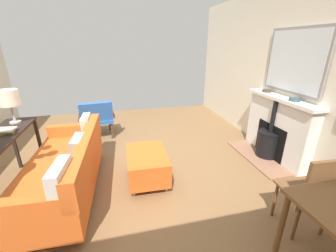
{
  "coord_description": "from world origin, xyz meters",
  "views": [
    {
      "loc": [
        0.04,
        2.88,
        1.81
      ],
      "look_at": [
        -0.55,
        0.43,
        0.83
      ],
      "focal_mm": 22.85,
      "sensor_mm": 36.0,
      "label": 1
    }
  ],
  "objects_px": {
    "sofa": "(66,169)",
    "table_lamp_near_end": "(9,99)",
    "dining_chair_near_fireplace": "(312,190)",
    "mantel_bowl_near": "(267,91)",
    "book_stack": "(2,131)",
    "fireplace": "(275,132)",
    "armchair_accent": "(97,117)",
    "ottoman": "(147,164)",
    "mantel_bowl_far": "(295,99)"
  },
  "relations": [
    {
      "from": "mantel_bowl_far",
      "to": "table_lamp_near_end",
      "type": "height_order",
      "value": "table_lamp_near_end"
    },
    {
      "from": "sofa",
      "to": "ottoman",
      "type": "relative_size",
      "value": 2.44
    },
    {
      "from": "fireplace",
      "to": "table_lamp_near_end",
      "type": "xyz_separation_m",
      "value": [
        3.84,
        -0.42,
        0.68
      ]
    },
    {
      "from": "armchair_accent",
      "to": "table_lamp_near_end",
      "type": "bearing_deg",
      "value": 48.63
    },
    {
      "from": "book_stack",
      "to": "ottoman",
      "type": "bearing_deg",
      "value": 172.55
    },
    {
      "from": "mantel_bowl_near",
      "to": "mantel_bowl_far",
      "type": "xyz_separation_m",
      "value": [
        0.0,
        0.61,
        -0.0
      ]
    },
    {
      "from": "table_lamp_near_end",
      "to": "dining_chair_near_fireplace",
      "type": "xyz_separation_m",
      "value": [
        -3.1,
        1.85,
        -0.61
      ]
    },
    {
      "from": "ottoman",
      "to": "dining_chair_near_fireplace",
      "type": "height_order",
      "value": "dining_chair_near_fireplace"
    },
    {
      "from": "fireplace",
      "to": "dining_chair_near_fireplace",
      "type": "distance_m",
      "value": 1.61
    },
    {
      "from": "ottoman",
      "to": "table_lamp_near_end",
      "type": "height_order",
      "value": "table_lamp_near_end"
    },
    {
      "from": "mantel_bowl_near",
      "to": "sofa",
      "type": "xyz_separation_m",
      "value": [
        3.18,
        0.58,
        -0.71
      ]
    },
    {
      "from": "ottoman",
      "to": "mantel_bowl_far",
      "type": "bearing_deg",
      "value": 178.33
    },
    {
      "from": "armchair_accent",
      "to": "mantel_bowl_far",
      "type": "bearing_deg",
      "value": 149.03
    },
    {
      "from": "fireplace",
      "to": "ottoman",
      "type": "distance_m",
      "value": 2.16
    },
    {
      "from": "fireplace",
      "to": "armchair_accent",
      "type": "bearing_deg",
      "value": -27.5
    },
    {
      "from": "mantel_bowl_far",
      "to": "dining_chair_near_fireplace",
      "type": "height_order",
      "value": "mantel_bowl_far"
    },
    {
      "from": "book_stack",
      "to": "dining_chair_near_fireplace",
      "type": "height_order",
      "value": "dining_chair_near_fireplace"
    },
    {
      "from": "mantel_bowl_far",
      "to": "table_lamp_near_end",
      "type": "distance_m",
      "value": 3.91
    },
    {
      "from": "mantel_bowl_near",
      "to": "dining_chair_near_fireplace",
      "type": "relative_size",
      "value": 0.16
    },
    {
      "from": "table_lamp_near_end",
      "to": "book_stack",
      "type": "distance_m",
      "value": 0.49
    },
    {
      "from": "fireplace",
      "to": "mantel_bowl_far",
      "type": "xyz_separation_m",
      "value": [
        -0.02,
        0.24,
        0.61
      ]
    },
    {
      "from": "mantel_bowl_near",
      "to": "ottoman",
      "type": "height_order",
      "value": "mantel_bowl_near"
    },
    {
      "from": "fireplace",
      "to": "sofa",
      "type": "distance_m",
      "value": 3.17
    },
    {
      "from": "armchair_accent",
      "to": "table_lamp_near_end",
      "type": "distance_m",
      "value": 1.6
    },
    {
      "from": "dining_chair_near_fireplace",
      "to": "mantel_bowl_near",
      "type": "bearing_deg",
      "value": -112.73
    },
    {
      "from": "ottoman",
      "to": "mantel_bowl_near",
      "type": "bearing_deg",
      "value": -165.64
    },
    {
      "from": "sofa",
      "to": "mantel_bowl_near",
      "type": "bearing_deg",
      "value": -169.65
    },
    {
      "from": "armchair_accent",
      "to": "mantel_bowl_near",
      "type": "bearing_deg",
      "value": 158.77
    },
    {
      "from": "ottoman",
      "to": "armchair_accent",
      "type": "relative_size",
      "value": 0.99
    },
    {
      "from": "fireplace",
      "to": "book_stack",
      "type": "distance_m",
      "value": 3.86
    },
    {
      "from": "sofa",
      "to": "armchair_accent",
      "type": "height_order",
      "value": "sofa"
    },
    {
      "from": "dining_chair_near_fireplace",
      "to": "fireplace",
      "type": "bearing_deg",
      "value": -117.41
    },
    {
      "from": "mantel_bowl_far",
      "to": "book_stack",
      "type": "height_order",
      "value": "mantel_bowl_far"
    },
    {
      "from": "mantel_bowl_far",
      "to": "ottoman",
      "type": "relative_size",
      "value": 0.19
    },
    {
      "from": "sofa",
      "to": "book_stack",
      "type": "xyz_separation_m",
      "value": [
        0.68,
        -0.25,
        0.48
      ]
    },
    {
      "from": "mantel_bowl_near",
      "to": "book_stack",
      "type": "height_order",
      "value": "mantel_bowl_near"
    },
    {
      "from": "fireplace",
      "to": "ottoman",
      "type": "relative_size",
      "value": 1.77
    },
    {
      "from": "book_stack",
      "to": "mantel_bowl_far",
      "type": "bearing_deg",
      "value": 175.77
    },
    {
      "from": "ottoman",
      "to": "dining_chair_near_fireplace",
      "type": "xyz_separation_m",
      "value": [
        -1.4,
        1.25,
        0.26
      ]
    },
    {
      "from": "table_lamp_near_end",
      "to": "mantel_bowl_near",
      "type": "bearing_deg",
      "value": 179.31
    },
    {
      "from": "fireplace",
      "to": "armchair_accent",
      "type": "relative_size",
      "value": 1.76
    },
    {
      "from": "armchair_accent",
      "to": "book_stack",
      "type": "relative_size",
      "value": 2.73
    },
    {
      "from": "fireplace",
      "to": "table_lamp_near_end",
      "type": "relative_size",
      "value": 3.05
    },
    {
      "from": "fireplace",
      "to": "mantel_bowl_near",
      "type": "height_order",
      "value": "mantel_bowl_near"
    },
    {
      "from": "table_lamp_near_end",
      "to": "fireplace",
      "type": "bearing_deg",
      "value": 173.73
    },
    {
      "from": "mantel_bowl_far",
      "to": "sofa",
      "type": "relative_size",
      "value": 0.08
    },
    {
      "from": "mantel_bowl_far",
      "to": "table_lamp_near_end",
      "type": "relative_size",
      "value": 0.33
    },
    {
      "from": "sofa",
      "to": "table_lamp_near_end",
      "type": "xyz_separation_m",
      "value": [
        0.68,
        -0.63,
        0.78
      ]
    },
    {
      "from": "ottoman",
      "to": "table_lamp_near_end",
      "type": "bearing_deg",
      "value": -19.37
    },
    {
      "from": "ottoman",
      "to": "book_stack",
      "type": "distance_m",
      "value": 1.81
    }
  ]
}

